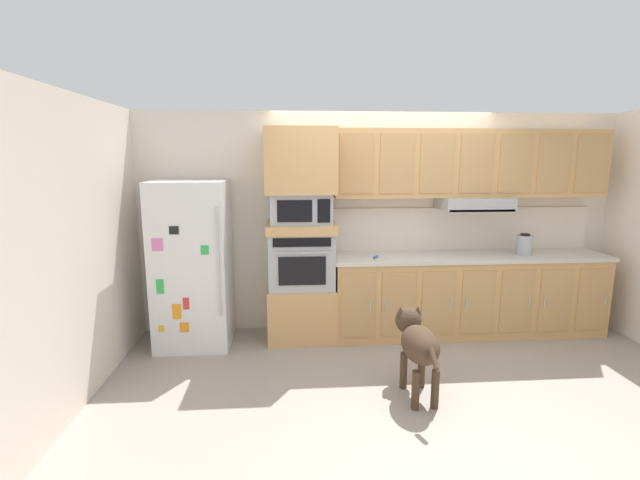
{
  "coord_description": "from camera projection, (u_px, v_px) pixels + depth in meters",
  "views": [
    {
      "loc": [
        -1.07,
        -4.0,
        1.99
      ],
      "look_at": [
        -0.75,
        0.32,
        1.19
      ],
      "focal_mm": 24.94,
      "sensor_mm": 36.0,
      "label": 1
    }
  ],
  "objects": [
    {
      "name": "ground_plane",
      "position": [
        399.0,
        364.0,
        4.36
      ],
      "size": [
        9.6,
        9.6,
        0.0
      ],
      "primitive_type": "plane",
      "color": "#9E9389"
    },
    {
      "name": "back_kitchen_wall",
      "position": [
        379.0,
        222.0,
        5.22
      ],
      "size": [
        6.2,
        0.12,
        2.5
      ],
      "primitive_type": "cube",
      "color": "silver",
      "rests_on": "ground"
    },
    {
      "name": "side_panel_left",
      "position": [
        92.0,
        243.0,
        3.93
      ],
      "size": [
        0.12,
        7.1,
        2.5
      ],
      "primitive_type": "cube",
      "color": "silver",
      "rests_on": "ground"
    },
    {
      "name": "refrigerator",
      "position": [
        193.0,
        264.0,
        4.71
      ],
      "size": [
        0.76,
        0.73,
        1.76
      ],
      "color": "white",
      "rests_on": "ground"
    },
    {
      "name": "oven_base_cabinet",
      "position": [
        302.0,
        311.0,
        4.97
      ],
      "size": [
        0.74,
        0.62,
        0.6
      ],
      "primitive_type": "cube",
      "color": "tan",
      "rests_on": "ground"
    },
    {
      "name": "built_in_oven",
      "position": [
        301.0,
        259.0,
        4.86
      ],
      "size": [
        0.7,
        0.62,
        0.6
      ],
      "color": "#A8AAAF",
      "rests_on": "oven_base_cabinet"
    },
    {
      "name": "appliance_mid_shelf",
      "position": [
        301.0,
        227.0,
        4.8
      ],
      "size": [
        0.74,
        0.62,
        0.1
      ],
      "primitive_type": "cube",
      "color": "tan",
      "rests_on": "built_in_oven"
    },
    {
      "name": "microwave",
      "position": [
        301.0,
        208.0,
        4.76
      ],
      "size": [
        0.64,
        0.54,
        0.32
      ],
      "color": "#A8AAAF",
      "rests_on": "appliance_mid_shelf"
    },
    {
      "name": "appliance_upper_cabinet",
      "position": [
        300.0,
        161.0,
        4.67
      ],
      "size": [
        0.74,
        0.62,
        0.68
      ],
      "primitive_type": "cube",
      "color": "tan",
      "rests_on": "microwave"
    },
    {
      "name": "lower_cabinet_run",
      "position": [
        467.0,
        296.0,
        5.08
      ],
      "size": [
        3.04,
        0.63,
        0.88
      ],
      "color": "tan",
      "rests_on": "ground"
    },
    {
      "name": "countertop_slab",
      "position": [
        469.0,
        256.0,
        5.0
      ],
      "size": [
        3.08,
        0.64,
        0.04
      ],
      "primitive_type": "cube",
      "color": "beige",
      "rests_on": "lower_cabinet_run"
    },
    {
      "name": "backsplash_panel",
      "position": [
        461.0,
        229.0,
        5.23
      ],
      "size": [
        3.08,
        0.02,
        0.5
      ],
      "primitive_type": "cube",
      "color": "white",
      "rests_on": "countertop_slab"
    },
    {
      "name": "upper_cabinet_with_hood",
      "position": [
        470.0,
        166.0,
        4.94
      ],
      "size": [
        3.04,
        0.48,
        0.88
      ],
      "color": "tan",
      "rests_on": "backsplash_panel"
    },
    {
      "name": "screwdriver",
      "position": [
        376.0,
        257.0,
        4.81
      ],
      "size": [
        0.17,
        0.16,
        0.03
      ],
      "color": "blue",
      "rests_on": "countertop_slab"
    },
    {
      "name": "electric_kettle",
      "position": [
        524.0,
        245.0,
        4.97
      ],
      "size": [
        0.17,
        0.17,
        0.24
      ],
      "color": "#A8AAAF",
      "rests_on": "countertop_slab"
    },
    {
      "name": "dog",
      "position": [
        417.0,
        342.0,
        3.74
      ],
      "size": [
        0.31,
        0.93,
        0.69
      ],
      "rotation": [
        0.0,
        0.0,
        1.6
      ],
      "color": "#473323",
      "rests_on": "ground"
    }
  ]
}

